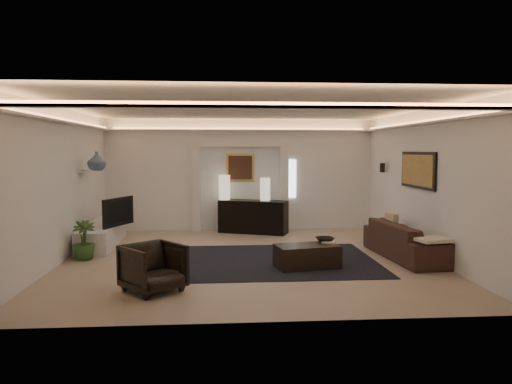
{
  "coord_description": "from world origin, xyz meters",
  "views": [
    {
      "loc": [
        -0.54,
        -9.29,
        2.11
      ],
      "look_at": [
        0.2,
        0.6,
        1.25
      ],
      "focal_mm": 34.19,
      "sensor_mm": 36.0,
      "label": 1
    }
  ],
  "objects": [
    {
      "name": "pilaster_left",
      "position": [
        -1.15,
        3.4,
        1.1
      ],
      "size": [
        0.22,
        0.2,
        2.2
      ],
      "primitive_type": "cube",
      "color": "silver",
      "rests_on": "ground"
    },
    {
      "name": "lamp_right",
      "position": [
        0.61,
        2.96,
        1.09
      ],
      "size": [
        0.29,
        0.29,
        0.57
      ],
      "primitive_type": "cylinder",
      "rotation": [
        0.0,
        0.0,
        0.13
      ],
      "color": "beige",
      "rests_on": "console"
    },
    {
      "name": "console",
      "position": [
        0.31,
        2.96,
        0.4
      ],
      "size": [
        1.8,
        1.13,
        0.86
      ],
      "primitive_type": "cube",
      "rotation": [
        0.0,
        0.0,
        -0.37
      ],
      "color": "black",
      "rests_on": "ground"
    },
    {
      "name": "wall_sconce",
      "position": [
        3.38,
        2.2,
        1.68
      ],
      "size": [
        0.12,
        0.12,
        0.22
      ],
      "primitive_type": "cylinder",
      "color": "black",
      "rests_on": "wall_right"
    },
    {
      "name": "art_panel_frame",
      "position": [
        3.47,
        0.3,
        1.7
      ],
      "size": [
        0.04,
        1.64,
        0.74
      ],
      "primitive_type": "cube",
      "color": "black",
      "rests_on": "wall_right"
    },
    {
      "name": "ceiling",
      "position": [
        0.0,
        0.0,
        2.9
      ],
      "size": [
        7.0,
        7.0,
        0.0
      ],
      "primitive_type": "plane",
      "rotation": [
        3.14,
        0.0,
        0.0
      ],
      "color": "white",
      "rests_on": "ground"
    },
    {
      "name": "wall_left",
      "position": [
        -3.5,
        0.0,
        1.45
      ],
      "size": [
        0.0,
        7.0,
        7.0
      ],
      "primitive_type": "plane",
      "rotation": [
        1.57,
        0.0,
        1.57
      ],
      "color": "white",
      "rests_on": "ground"
    },
    {
      "name": "tv",
      "position": [
        -2.83,
        1.38,
        0.76
      ],
      "size": [
        1.04,
        0.55,
        0.62
      ],
      "primitive_type": "imported",
      "rotation": [
        0.0,
        0.0,
        1.17
      ],
      "color": "black",
      "rests_on": "media_ledge"
    },
    {
      "name": "media_ledge",
      "position": [
        -3.15,
        1.67,
        0.23
      ],
      "size": [
        0.72,
        2.6,
        0.48
      ],
      "primitive_type": "cube",
      "rotation": [
        0.0,
        0.0,
        0.03
      ],
      "color": "silver",
      "rests_on": "ground"
    },
    {
      "name": "painting_frame",
      "position": [
        0.0,
        3.47,
        1.65
      ],
      "size": [
        0.74,
        0.04,
        0.74
      ],
      "primitive_type": "cube",
      "color": "tan",
      "rests_on": "wall_back"
    },
    {
      "name": "cove_soffit",
      "position": [
        0.0,
        0.0,
        2.62
      ],
      "size": [
        7.0,
        7.0,
        0.04
      ],
      "primitive_type": "cube",
      "color": "silver",
      "rests_on": "ceiling"
    },
    {
      "name": "art_panel_gold",
      "position": [
        3.44,
        0.3,
        1.7
      ],
      "size": [
        0.02,
        1.5,
        0.62
      ],
      "primitive_type": "cube",
      "color": "tan",
      "rests_on": "wall_right"
    },
    {
      "name": "wall_niche",
      "position": [
        -3.44,
        1.4,
        1.65
      ],
      "size": [
        0.1,
        0.55,
        0.04
      ],
      "primitive_type": "cube",
      "color": "silver",
      "rests_on": "wall_left"
    },
    {
      "name": "daylight_slit",
      "position": [
        1.35,
        3.48,
        1.35
      ],
      "size": [
        0.25,
        0.03,
        1.0
      ],
      "primitive_type": "cube",
      "color": "white",
      "rests_on": "wall_back"
    },
    {
      "name": "throw_pillow",
      "position": [
        3.15,
        0.87,
        0.55
      ],
      "size": [
        0.18,
        0.4,
        0.39
      ],
      "primitive_type": "cube",
      "rotation": [
        0.0,
        0.0,
        0.17
      ],
      "color": "tan",
      "rests_on": "sofa"
    },
    {
      "name": "area_rug",
      "position": [
        0.4,
        -0.2,
        0.01
      ],
      "size": [
        4.0,
        3.0,
        0.01
      ],
      "primitive_type": "cube",
      "color": "black",
      "rests_on": "ground"
    },
    {
      "name": "sofa",
      "position": [
        3.13,
        -0.15,
        0.34
      ],
      "size": [
        2.43,
        1.11,
        0.69
      ],
      "primitive_type": "imported",
      "rotation": [
        0.0,
        0.0,
        1.65
      ],
      "color": "#302115",
      "rests_on": "ground"
    },
    {
      "name": "bowl",
      "position": [
        1.4,
        -0.49,
        0.45
      ],
      "size": [
        0.38,
        0.38,
        0.08
      ],
      "primitive_type": "imported",
      "rotation": [
        0.0,
        0.0,
        0.18
      ],
      "color": "black",
      "rests_on": "coffee_table"
    },
    {
      "name": "ginger_jar",
      "position": [
        -3.15,
        1.32,
        1.87
      ],
      "size": [
        0.42,
        0.42,
        0.4
      ],
      "primitive_type": "imported",
      "rotation": [
        0.0,
        0.0,
        0.1
      ],
      "color": "slate",
      "rests_on": "wall_niche"
    },
    {
      "name": "wall_front",
      "position": [
        0.0,
        -3.5,
        1.45
      ],
      "size": [
        7.0,
        0.0,
        7.0
      ],
      "primitive_type": "plane",
      "rotation": [
        -1.57,
        0.0,
        0.0
      ],
      "color": "white",
      "rests_on": "ground"
    },
    {
      "name": "alcove_header",
      "position": [
        0.0,
        3.4,
        2.25
      ],
      "size": [
        2.52,
        0.2,
        0.12
      ],
      "primitive_type": "cube",
      "color": "silver",
      "rests_on": "wall_back"
    },
    {
      "name": "armchair",
      "position": [
        -1.53,
        -2.08,
        0.36
      ],
      "size": [
        1.1,
        1.11,
        0.72
      ],
      "primitive_type": "imported",
      "rotation": [
        0.0,
        0.0,
        0.7
      ],
      "color": "black",
      "rests_on": "ground"
    },
    {
      "name": "magazine",
      "position": [
        1.44,
        -0.63,
        0.42
      ],
      "size": [
        0.28,
        0.25,
        0.03
      ],
      "primitive_type": "cube",
      "rotation": [
        0.0,
        0.0,
        -0.43
      ],
      "color": "beige",
      "rests_on": "coffee_table"
    },
    {
      "name": "wall_right",
      "position": [
        3.5,
        0.0,
        1.45
      ],
      "size": [
        0.0,
        7.0,
        7.0
      ],
      "primitive_type": "plane",
      "rotation": [
        1.57,
        0.0,
        -1.57
      ],
      "color": "white",
      "rests_on": "ground"
    },
    {
      "name": "pilaster_right",
      "position": [
        1.15,
        3.4,
        1.1
      ],
      "size": [
        0.22,
        0.2,
        2.2
      ],
      "primitive_type": "cube",
      "color": "silver",
      "rests_on": "ground"
    },
    {
      "name": "lamp_left",
      "position": [
        -0.42,
        3.23,
        1.09
      ],
      "size": [
        0.33,
        0.33,
        0.63
      ],
      "primitive_type": "cylinder",
      "rotation": [
        0.0,
        0.0,
        -0.18
      ],
      "color": "beige",
      "rests_on": "console"
    },
    {
      "name": "coffee_table",
      "position": [
        1.01,
        -0.78,
        0.2
      ],
      "size": [
        1.2,
        0.8,
        0.41
      ],
      "primitive_type": "cube",
      "rotation": [
        0.0,
        0.0,
        0.19
      ],
      "color": "#30221A",
      "rests_on": "ground"
    },
    {
      "name": "wall_back",
      "position": [
        0.0,
        3.5,
        1.45
      ],
      "size": [
        7.0,
        0.0,
        7.0
      ],
      "primitive_type": "plane",
      "rotation": [
        1.57,
        0.0,
        0.0
      ],
      "color": "white",
      "rests_on": "ground"
    },
    {
      "name": "painting_canvas",
      "position": [
        0.0,
        3.44,
        1.65
      ],
      "size": [
        0.62,
        0.02,
        0.62
      ],
      "primitive_type": "cube",
      "color": "#4C2D1E",
      "rests_on": "wall_back"
    },
    {
      "name": "plant",
      "position": [
        -3.15,
        0.15,
        0.38
      ],
      "size": [
        0.51,
        0.51,
        0.76
      ],
      "primitive_type": "imported",
      "rotation": [
        0.0,
        0.0,
        0.24
      ],
      "color": "#2F5223",
      "rests_on": "ground"
    },
    {
      "name": "floor",
      "position": [
        0.0,
        0.0,
        0.0
      ],
      "size": [
        7.0,
        7.0,
        0.0
      ],
      "primitive_type": "plane",
      "color": "tan",
      "rests_on": "ground"
    },
    {
      "name": "throw_blanket",
      "position": [
        3.15,
        -1.17,
        0.55
      ],
      "size": [
        0.64,
        0.56,
        0.06
      ],
      "primitive_type": "cube",
      "rotation": [
        0.0,
        0.0,
        0.22
      ],
      "color": "silver",
      "rests_on": "sofa"
    },
    {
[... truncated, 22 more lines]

